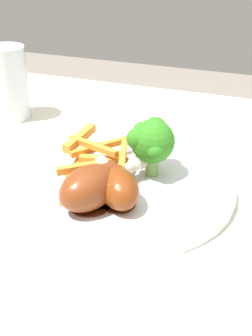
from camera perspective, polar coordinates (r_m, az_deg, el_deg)
dining_table at (r=0.57m, az=4.04°, el=-14.34°), size 1.26×0.88×0.73m
dinner_plate at (r=0.56m, az=0.00°, el=-2.33°), size 0.27×0.27×0.01m
broccoli_floret_front at (r=0.55m, az=3.32°, el=3.60°), size 0.06×0.07×0.07m
carrot_fries_pile at (r=0.57m, az=-4.41°, el=0.74°), size 0.10×0.17×0.03m
chicken_drumstick_near at (r=0.50m, az=-4.41°, el=-2.39°), size 0.08×0.13×0.05m
chicken_drumstick_far at (r=0.50m, az=-1.24°, el=-2.53°), size 0.09×0.10×0.04m
chicken_drumstick_extra at (r=0.52m, az=-2.27°, el=-1.78°), size 0.08×0.12×0.04m
water_glass at (r=0.78m, az=-14.95°, el=10.46°), size 0.07×0.07×0.12m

